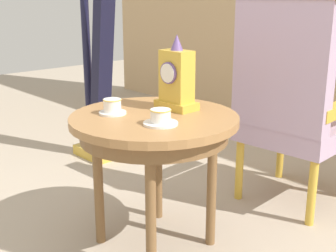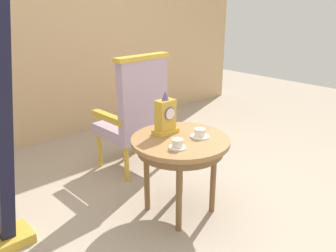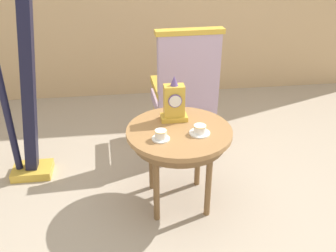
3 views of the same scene
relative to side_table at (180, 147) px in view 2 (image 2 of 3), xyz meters
name	(u,v)px [view 2 (image 2 of 3)]	position (x,y,z in m)	size (l,w,h in m)	color
ground_plane	(193,212)	(0.06, -0.10, -0.55)	(10.00, 10.00, 0.00)	tan
wall_back	(52,18)	(0.06, 2.15, 0.85)	(6.00, 0.10, 2.80)	tan
side_table	(180,147)	(0.00, 0.00, 0.00)	(0.74, 0.74, 0.62)	#9E7042
teacup_left	(177,144)	(-0.14, -0.12, 0.10)	(0.12, 0.12, 0.07)	white
teacup_right	(200,133)	(0.13, -0.08, 0.10)	(0.14, 0.14, 0.06)	white
mantel_clock	(166,117)	(-0.02, 0.15, 0.21)	(0.19, 0.11, 0.34)	gold
armchair	(136,113)	(0.18, 0.79, 0.05)	(0.57, 0.55, 1.14)	#B299B7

